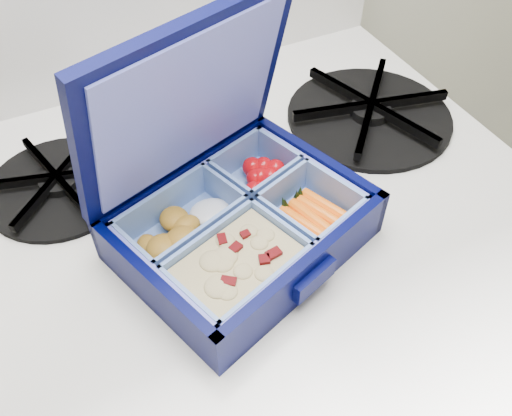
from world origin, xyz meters
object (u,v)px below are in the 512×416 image
stove (247,396)px  fork (225,149)px  bento_box (242,226)px  burner_grate (370,109)px

stove → fork: fork is taller
bento_box → burner_grate: bearing=7.4°
stove → fork: 0.49m
stove → burner_grate: (0.20, 0.06, 0.50)m
bento_box → fork: bearing=54.2°
bento_box → fork: 0.14m
bento_box → burner_grate: (0.22, 0.11, -0.01)m
stove → bento_box: 0.51m
burner_grate → bento_box: bearing=-153.7°
burner_grate → fork: 0.19m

